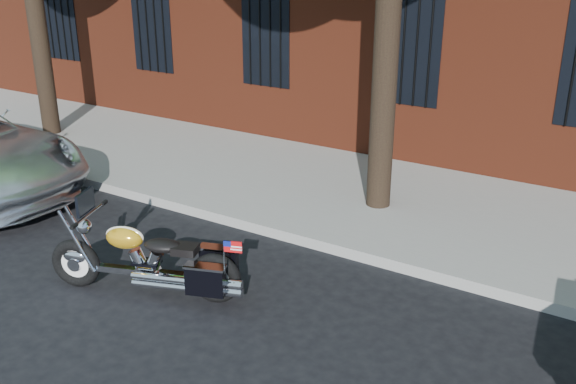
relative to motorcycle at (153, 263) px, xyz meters
The scene contains 4 objects.
ground 1.07m from the motorcycle, 48.40° to the left, with size 120.00×120.00×0.00m, color black.
curb 2.24m from the motorcycle, 72.84° to the left, with size 40.00×0.16×0.15m, color gray.
sidewalk 4.06m from the motorcycle, 80.71° to the left, with size 40.00×3.60×0.15m, color gray.
motorcycle is the anchor object (origin of this frame).
Camera 1 is at (4.17, -5.46, 3.83)m, focal length 40.00 mm.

